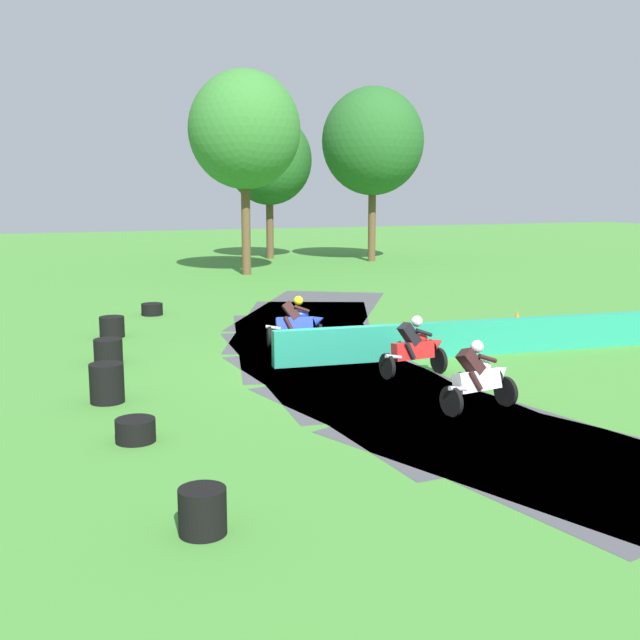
{
  "coord_description": "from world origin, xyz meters",
  "views": [
    {
      "loc": [
        -6.86,
        -17.55,
        4.33
      ],
      "look_at": [
        0.19,
        1.18,
        0.9
      ],
      "focal_mm": 44.02,
      "sensor_mm": 36.0,
      "label": 1
    }
  ],
  "objects_px": {
    "motorcycle_chase_red": "(416,347)",
    "motorcycle_trailing_white": "(479,377)",
    "tire_stack_extra_b": "(203,511)",
    "tire_stack_near": "(152,309)",
    "traffic_cone": "(517,318)",
    "tire_stack_extra_a": "(135,430)",
    "motorcycle_lead_blue": "(297,322)",
    "tire_stack_mid_b": "(108,351)",
    "tire_stack_mid_a": "(112,327)",
    "tire_stack_far": "(107,383)"
  },
  "relations": [
    {
      "from": "tire_stack_extra_b",
      "to": "motorcycle_lead_blue",
      "type": "bearing_deg",
      "value": 65.34
    },
    {
      "from": "tire_stack_mid_b",
      "to": "traffic_cone",
      "type": "bearing_deg",
      "value": 4.76
    },
    {
      "from": "tire_stack_mid_a",
      "to": "tire_stack_extra_b",
      "type": "bearing_deg",
      "value": -91.36
    },
    {
      "from": "motorcycle_lead_blue",
      "to": "tire_stack_mid_b",
      "type": "relative_size",
      "value": 2.44
    },
    {
      "from": "tire_stack_mid_b",
      "to": "motorcycle_chase_red",
      "type": "bearing_deg",
      "value": -30.45
    },
    {
      "from": "motorcycle_lead_blue",
      "to": "motorcycle_trailing_white",
      "type": "relative_size",
      "value": 1.03
    },
    {
      "from": "tire_stack_mid_a",
      "to": "traffic_cone",
      "type": "relative_size",
      "value": 1.62
    },
    {
      "from": "tire_stack_mid_b",
      "to": "motorcycle_trailing_white",
      "type": "bearing_deg",
      "value": -46.56
    },
    {
      "from": "tire_stack_mid_b",
      "to": "tire_stack_extra_b",
      "type": "height_order",
      "value": "same"
    },
    {
      "from": "motorcycle_trailing_white",
      "to": "tire_stack_near",
      "type": "height_order",
      "value": "motorcycle_trailing_white"
    },
    {
      "from": "motorcycle_lead_blue",
      "to": "motorcycle_chase_red",
      "type": "relative_size",
      "value": 1.02
    },
    {
      "from": "traffic_cone",
      "to": "motorcycle_trailing_white",
      "type": "bearing_deg",
      "value": -128.78
    },
    {
      "from": "traffic_cone",
      "to": "tire_stack_far",
      "type": "bearing_deg",
      "value": -160.04
    },
    {
      "from": "tire_stack_mid_a",
      "to": "traffic_cone",
      "type": "xyz_separation_m",
      "value": [
        12.22,
        -2.38,
        -0.08
      ]
    },
    {
      "from": "motorcycle_chase_red",
      "to": "motorcycle_trailing_white",
      "type": "relative_size",
      "value": 1.0
    },
    {
      "from": "motorcycle_lead_blue",
      "to": "tire_stack_mid_b",
      "type": "height_order",
      "value": "motorcycle_lead_blue"
    },
    {
      "from": "motorcycle_chase_red",
      "to": "traffic_cone",
      "type": "bearing_deg",
      "value": 38.48
    },
    {
      "from": "tire_stack_near",
      "to": "tire_stack_mid_b",
      "type": "bearing_deg",
      "value": -107.0
    },
    {
      "from": "motorcycle_lead_blue",
      "to": "tire_stack_mid_b",
      "type": "xyz_separation_m",
      "value": [
        -5.09,
        -0.45,
        -0.34
      ]
    },
    {
      "from": "motorcycle_trailing_white",
      "to": "tire_stack_mid_a",
      "type": "relative_size",
      "value": 2.34
    },
    {
      "from": "motorcycle_lead_blue",
      "to": "traffic_cone",
      "type": "bearing_deg",
      "value": 4.57
    },
    {
      "from": "motorcycle_lead_blue",
      "to": "tire_stack_near",
      "type": "relative_size",
      "value": 2.39
    },
    {
      "from": "motorcycle_chase_red",
      "to": "tire_stack_extra_b",
      "type": "bearing_deg",
      "value": -134.3
    },
    {
      "from": "motorcycle_chase_red",
      "to": "tire_stack_mid_b",
      "type": "height_order",
      "value": "motorcycle_chase_red"
    },
    {
      "from": "tire_stack_extra_b",
      "to": "tire_stack_mid_a",
      "type": "bearing_deg",
      "value": 88.64
    },
    {
      "from": "motorcycle_trailing_white",
      "to": "tire_stack_extra_b",
      "type": "relative_size",
      "value": 2.74
    },
    {
      "from": "motorcycle_chase_red",
      "to": "traffic_cone",
      "type": "height_order",
      "value": "motorcycle_chase_red"
    },
    {
      "from": "motorcycle_lead_blue",
      "to": "tire_stack_far",
      "type": "bearing_deg",
      "value": -142.99
    },
    {
      "from": "tire_stack_far",
      "to": "tire_stack_extra_b",
      "type": "height_order",
      "value": "tire_stack_far"
    },
    {
      "from": "motorcycle_chase_red",
      "to": "tire_stack_near",
      "type": "xyz_separation_m",
      "value": [
        -4.38,
        10.81,
        -0.46
      ]
    },
    {
      "from": "motorcycle_lead_blue",
      "to": "tire_stack_extra_b",
      "type": "distance_m",
      "value": 11.93
    },
    {
      "from": "motorcycle_lead_blue",
      "to": "motorcycle_chase_red",
      "type": "height_order",
      "value": "motorcycle_chase_red"
    },
    {
      "from": "tire_stack_near",
      "to": "motorcycle_chase_red",
      "type": "bearing_deg",
      "value": -67.94
    },
    {
      "from": "tire_stack_near",
      "to": "tire_stack_far",
      "type": "bearing_deg",
      "value": -103.31
    },
    {
      "from": "motorcycle_chase_red",
      "to": "tire_stack_extra_a",
      "type": "height_order",
      "value": "motorcycle_chase_red"
    },
    {
      "from": "tire_stack_extra_b",
      "to": "tire_stack_mid_b",
      "type": "bearing_deg",
      "value": 90.66
    },
    {
      "from": "tire_stack_far",
      "to": "tire_stack_extra_a",
      "type": "bearing_deg",
      "value": -85.77
    },
    {
      "from": "tire_stack_extra_a",
      "to": "tire_stack_far",
      "type": "bearing_deg",
      "value": 94.23
    },
    {
      "from": "tire_stack_mid_b",
      "to": "motorcycle_lead_blue",
      "type": "bearing_deg",
      "value": 5.04
    },
    {
      "from": "tire_stack_mid_b",
      "to": "tire_stack_far",
      "type": "height_order",
      "value": "tire_stack_far"
    },
    {
      "from": "tire_stack_mid_a",
      "to": "traffic_cone",
      "type": "bearing_deg",
      "value": -11.04
    },
    {
      "from": "tire_stack_near",
      "to": "tire_stack_extra_a",
      "type": "height_order",
      "value": "same"
    },
    {
      "from": "tire_stack_extra_b",
      "to": "motorcycle_trailing_white",
      "type": "bearing_deg",
      "value": 30.09
    },
    {
      "from": "tire_stack_mid_b",
      "to": "traffic_cone",
      "type": "distance_m",
      "value": 12.71
    },
    {
      "from": "tire_stack_mid_b",
      "to": "tire_stack_extra_b",
      "type": "relative_size",
      "value": 1.15
    },
    {
      "from": "tire_stack_mid_a",
      "to": "tire_stack_extra_b",
      "type": "relative_size",
      "value": 1.17
    },
    {
      "from": "tire_stack_far",
      "to": "tire_stack_near",
      "type": "bearing_deg",
      "value": 76.69
    },
    {
      "from": "motorcycle_chase_red",
      "to": "tire_stack_extra_b",
      "type": "distance_m",
      "value": 9.17
    },
    {
      "from": "tire_stack_mid_a",
      "to": "motorcycle_trailing_white",
      "type": "bearing_deg",
      "value": -59.74
    },
    {
      "from": "tire_stack_near",
      "to": "tire_stack_extra_b",
      "type": "bearing_deg",
      "value": -96.62
    }
  ]
}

